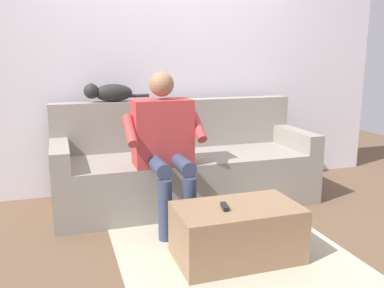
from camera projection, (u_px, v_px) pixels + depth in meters
ground_plane at (214, 233)px, 3.04m from camera, size 8.00×8.00×0.00m
back_wall at (169, 54)px, 3.93m from camera, size 4.52×0.06×2.59m
couch at (185, 168)px, 3.66m from camera, size 2.24×0.80×0.89m
coffee_table at (237, 232)px, 2.63m from camera, size 0.79×0.46×0.35m
person_solo_seated at (165, 139)px, 3.14m from camera, size 0.60×0.59×1.16m
cat_on_backrest at (109, 92)px, 3.58m from camera, size 0.57×0.14×0.17m
remote_black at (225, 207)px, 2.56m from camera, size 0.06×0.12×0.02m
floor_rug at (228, 248)px, 2.80m from camera, size 1.48×1.63×0.01m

